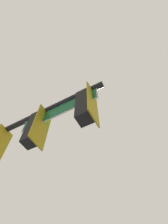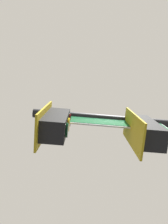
{
  "view_description": "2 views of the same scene",
  "coord_description": "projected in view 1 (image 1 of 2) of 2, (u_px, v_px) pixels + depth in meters",
  "views": [
    {
      "loc": [
        0.25,
        -9.94,
        1.68
      ],
      "look_at": [
        -0.79,
        -8.32,
        4.61
      ],
      "focal_mm": 28.0,
      "sensor_mm": 36.0,
      "label": 1
    },
    {
      "loc": [
        -1.31,
        -7.34,
        1.74
      ],
      "look_at": [
        -1.31,
        -8.25,
        6.57
      ],
      "focal_mm": 35.0,
      "sensor_mm": 36.0,
      "label": 2
    }
  ],
  "objects": []
}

